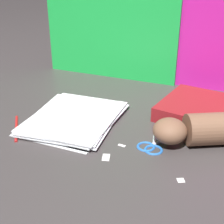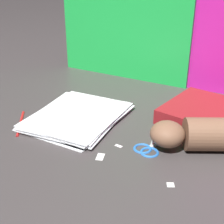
# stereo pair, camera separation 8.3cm
# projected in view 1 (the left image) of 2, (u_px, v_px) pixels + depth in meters

# --- Properties ---
(ground_plane) EXTENTS (6.00, 6.00, 0.00)m
(ground_plane) POSITION_uv_depth(u_px,v_px,m) (111.00, 140.00, 0.81)
(ground_plane) COLOR #3D3838
(backdrop_panel_left) EXTENTS (0.54, 0.04, 0.52)m
(backdrop_panel_left) POSITION_uv_depth(u_px,v_px,m) (110.00, 9.00, 1.16)
(backdrop_panel_left) COLOR green
(backdrop_panel_left) RESTS_ON ground_plane
(backdrop_panel_center) EXTENTS (0.53, 0.04, 0.60)m
(backdrop_panel_center) POSITION_uv_depth(u_px,v_px,m) (216.00, 3.00, 1.02)
(backdrop_panel_center) COLOR #D81E9E
(backdrop_panel_center) RESTS_ON ground_plane
(paper_stack) EXTENTS (0.26, 0.30, 0.02)m
(paper_stack) POSITION_uv_depth(u_px,v_px,m) (74.00, 118.00, 0.91)
(paper_stack) COLOR white
(paper_stack) RESTS_ON ground_plane
(book_closed) EXTENTS (0.25, 0.27, 0.04)m
(book_closed) POSITION_uv_depth(u_px,v_px,m) (200.00, 109.00, 0.94)
(book_closed) COLOR maroon
(book_closed) RESTS_ON ground_plane
(scissors) EXTENTS (0.10, 0.14, 0.01)m
(scissors) POSITION_uv_depth(u_px,v_px,m) (153.00, 144.00, 0.79)
(scissors) COLOR silver
(scissors) RESTS_ON ground_plane
(hand_forearm) EXTENTS (0.30, 0.21, 0.08)m
(hand_forearm) POSITION_uv_depth(u_px,v_px,m) (214.00, 129.00, 0.78)
(hand_forearm) COLOR brown
(hand_forearm) RESTS_ON ground_plane
(paper_scrap_near) EXTENTS (0.02, 0.01, 0.00)m
(paper_scrap_near) POSITION_uv_depth(u_px,v_px,m) (122.00, 145.00, 0.79)
(paper_scrap_near) COLOR white
(paper_scrap_near) RESTS_ON ground_plane
(paper_scrap_mid) EXTENTS (0.02, 0.02, 0.00)m
(paper_scrap_mid) POSITION_uv_depth(u_px,v_px,m) (181.00, 180.00, 0.66)
(paper_scrap_mid) COLOR white
(paper_scrap_mid) RESTS_ON ground_plane
(paper_scrap_far) EXTENTS (0.02, 0.03, 0.00)m
(paper_scrap_far) POSITION_uv_depth(u_px,v_px,m) (106.00, 157.00, 0.74)
(paper_scrap_far) COLOR white
(paper_scrap_far) RESTS_ON ground_plane
(pen) EXTENTS (0.09, 0.13, 0.01)m
(pen) POSITION_uv_depth(u_px,v_px,m) (16.00, 127.00, 0.87)
(pen) COLOR red
(pen) RESTS_ON ground_plane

